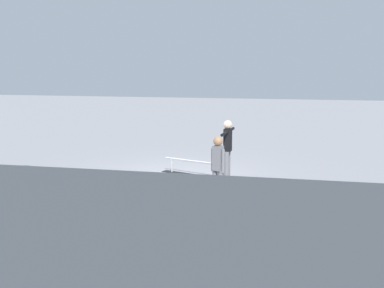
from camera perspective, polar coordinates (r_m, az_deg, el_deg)
ground_plane at (r=13.15m, az=-1.73°, el=-4.15°), size 60.00×60.00×0.00m
grind_rail at (r=13.38m, az=0.44°, el=-3.06°), size 2.16×0.97×0.44m
skater_main at (r=12.58m, az=4.33°, el=-0.29°), size 0.23×1.35×1.67m
skateboard_main at (r=12.88m, az=3.64°, el=-4.12°), size 0.81×0.29×0.09m
bystander_grey_shirt at (r=10.59m, az=3.14°, el=-2.69°), size 0.35×0.25×1.56m
loose_skateboard_yellow at (r=12.68m, az=14.26°, el=-4.63°), size 0.76×0.63×0.09m
loose_skateboard_teal at (r=14.87m, az=-19.91°, el=-2.82°), size 0.38×0.82×0.09m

